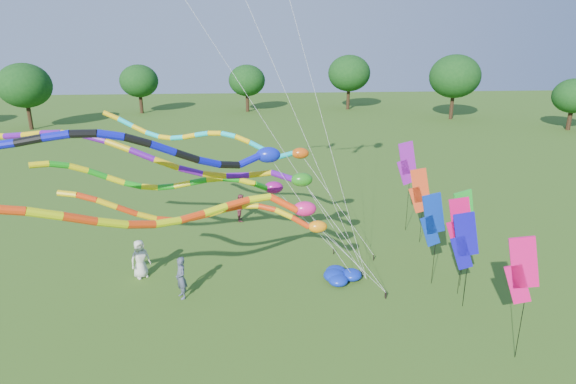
{
  "coord_description": "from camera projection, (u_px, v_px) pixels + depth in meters",
  "views": [
    {
      "loc": [
        -2.53,
        -14.91,
        10.69
      ],
      "look_at": [
        -1.1,
        3.05,
        4.8
      ],
      "focal_mm": 30.0,
      "sensor_mm": 36.0,
      "label": 1
    }
  ],
  "objects": [
    {
      "name": "ground",
      "position": [
        324.0,
        341.0,
        17.64
      ],
      "size": [
        160.0,
        160.0,
        0.0
      ],
      "primitive_type": "plane",
      "color": "#325D18",
      "rests_on": "ground"
    },
    {
      "name": "tree_ring",
      "position": [
        460.0,
        179.0,
        18.19
      ],
      "size": [
        116.03,
        121.77,
        9.42
      ],
      "color": "#382314",
      "rests_on": "ground"
    },
    {
      "name": "tube_kite_red",
      "position": [
        227.0,
        215.0,
        18.74
      ],
      "size": [
        12.36,
        1.34,
        5.89
      ],
      "rotation": [
        0.0,
        0.0,
        0.01
      ],
      "color": "black",
      "rests_on": "ground"
    },
    {
      "name": "tube_kite_orange",
      "position": [
        180.0,
        212.0,
        17.0
      ],
      "size": [
        14.96,
        7.28,
        6.91
      ],
      "rotation": [
        0.0,
        0.0,
        0.43
      ],
      "color": "black",
      "rests_on": "ground"
    },
    {
      "name": "tube_kite_purple",
      "position": [
        176.0,
        160.0,
        19.24
      ],
      "size": [
        16.2,
        2.82,
        7.78
      ],
      "rotation": [
        0.0,
        0.0,
        -0.15
      ],
      "color": "black",
      "rests_on": "ground"
    },
    {
      "name": "tube_kite_blue",
      "position": [
        153.0,
        150.0,
        16.72
      ],
      "size": [
        14.91,
        4.32,
        8.46
      ],
      "rotation": [
        0.0,
        0.0,
        0.31
      ],
      "color": "black",
      "rests_on": "ground"
    },
    {
      "name": "tube_kite_cyan",
      "position": [
        227.0,
        141.0,
        22.61
      ],
      "size": [
        12.77,
        2.54,
        7.69
      ],
      "rotation": [
        0.0,
        0.0,
        -0.15
      ],
      "color": "black",
      "rests_on": "ground"
    },
    {
      "name": "tube_kite_green",
      "position": [
        195.0,
        182.0,
        21.36
      ],
      "size": [
        12.71,
        3.05,
        6.45
      ],
      "rotation": [
        0.0,
        0.0,
        0.23
      ],
      "color": "black",
      "rests_on": "ground"
    },
    {
      "name": "banner_pole_violet",
      "position": [
        407.0,
        164.0,
        26.43
      ],
      "size": [
        1.16,
        0.11,
        5.24
      ],
      "rotation": [
        0.0,
        0.0,
        0.03
      ],
      "color": "black",
      "rests_on": "ground"
    },
    {
      "name": "banner_pole_red",
      "position": [
        419.0,
        191.0,
        25.22
      ],
      "size": [
        1.14,
        0.39,
        4.17
      ],
      "rotation": [
        0.0,
        0.0,
        -0.27
      ],
      "color": "black",
      "rests_on": "ground"
    },
    {
      "name": "banner_pole_magenta_b",
      "position": [
        460.0,
        225.0,
        19.91
      ],
      "size": [
        1.15,
        0.32,
        4.45
      ],
      "rotation": [
        0.0,
        0.0,
        -0.21
      ],
      "color": "black",
      "rests_on": "ground"
    },
    {
      "name": "banner_pole_blue_b",
      "position": [
        464.0,
        241.0,
        19.02
      ],
      "size": [
        1.16,
        0.28,
        4.18
      ],
      "rotation": [
        0.0,
        0.0,
        -0.17
      ],
      "color": "black",
      "rests_on": "ground"
    },
    {
      "name": "banner_pole_blue_a",
      "position": [
        432.0,
        220.0,
        20.78
      ],
      "size": [
        1.16,
        0.09,
        4.34
      ],
      "rotation": [
        0.0,
        0.0,
        0.01
      ],
      "color": "black",
      "rests_on": "ground"
    },
    {
      "name": "banner_pole_magenta_a",
      "position": [
        522.0,
        271.0,
        15.79
      ],
      "size": [
        1.13,
        0.42,
        4.58
      ],
      "rotation": [
        0.0,
        0.0,
        -0.3
      ],
      "color": "black",
      "rests_on": "ground"
    },
    {
      "name": "banner_pole_green",
      "position": [
        463.0,
        217.0,
        20.49
      ],
      "size": [
        1.16,
        0.22,
        4.55
      ],
      "rotation": [
        0.0,
        0.0,
        0.12
      ],
      "color": "black",
      "rests_on": "ground"
    },
    {
      "name": "blue_nylon_heap",
      "position": [
        344.0,
        275.0,
        22.0
      ],
      "size": [
        1.66,
        1.2,
        0.58
      ],
      "color": "#0D29B5",
      "rests_on": "ground"
    },
    {
      "name": "person_a",
      "position": [
        140.0,
        259.0,
        22.05
      ],
      "size": [
        1.07,
        0.99,
        1.83
      ],
      "primitive_type": "imported",
      "rotation": [
        0.0,
        0.0,
        0.6
      ],
      "color": "beige",
      "rests_on": "ground"
    },
    {
      "name": "person_b",
      "position": [
        181.0,
        278.0,
        20.3
      ],
      "size": [
        0.71,
        0.81,
        1.86
      ],
      "primitive_type": "imported",
      "rotation": [
        0.0,
        0.0,
        -1.09
      ],
      "color": "#454B61",
      "rests_on": "ground"
    },
    {
      "name": "person_c",
      "position": [
        241.0,
        207.0,
        28.92
      ],
      "size": [
        0.68,
        0.85,
        1.65
      ],
      "primitive_type": "imported",
      "rotation": [
        0.0,
        0.0,
        1.65
      ],
      "color": "maroon",
      "rests_on": "ground"
    }
  ]
}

